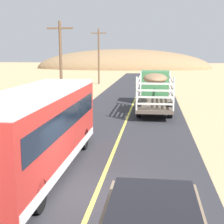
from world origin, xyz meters
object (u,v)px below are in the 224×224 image
(livestock_truck, at_px, (155,86))
(power_pole_mid, at_px, (61,61))
(bus, at_px, (37,129))
(power_pole_far, at_px, (99,55))

(livestock_truck, height_order, power_pole_mid, power_pole_mid)
(bus, bearing_deg, power_pole_mid, 102.33)
(livestock_truck, distance_m, power_pole_far, 20.92)
(power_pole_far, bearing_deg, livestock_truck, -67.66)
(livestock_truck, height_order, bus, bus)
(livestock_truck, xyz_separation_m, power_pole_mid, (-7.90, -0.31, 2.04))
(livestock_truck, distance_m, bus, 16.61)
(power_pole_far, bearing_deg, power_pole_mid, -90.00)
(bus, distance_m, power_pole_far, 35.47)
(livestock_truck, relative_size, power_pole_far, 1.26)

